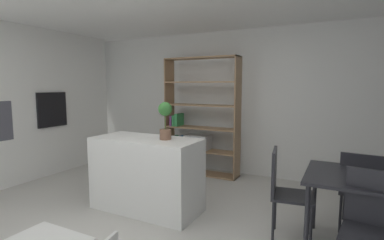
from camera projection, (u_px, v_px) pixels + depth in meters
name	position (u px, v px, depth m)	size (l,w,h in m)	color
ground_plane	(148.00, 235.00, 3.17)	(9.72, 9.72, 0.00)	beige
back_partition	(233.00, 103.00, 5.38)	(7.06, 0.06, 2.58)	silver
built_in_oven	(52.00, 109.00, 5.24)	(0.06, 0.57, 0.61)	black
kitchen_island	(147.00, 174.00, 3.80)	(1.39, 0.64, 0.94)	white
potted_plant_on_island	(165.00, 118.00, 3.62)	(0.17, 0.17, 0.47)	brown
open_bookshelf	(197.00, 126.00, 5.36)	(1.37, 0.33, 2.10)	#997551
dining_table	(369.00, 186.00, 2.71)	(1.09, 0.88, 0.77)	#232328
dining_chair_near	(374.00, 220.00, 2.31)	(0.48, 0.47, 0.93)	#232328
dining_chair_island_side	(283.00, 186.00, 3.05)	(0.47, 0.47, 0.95)	#232328
dining_chair_far	(364.00, 186.00, 3.13)	(0.50, 0.49, 0.91)	#232328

